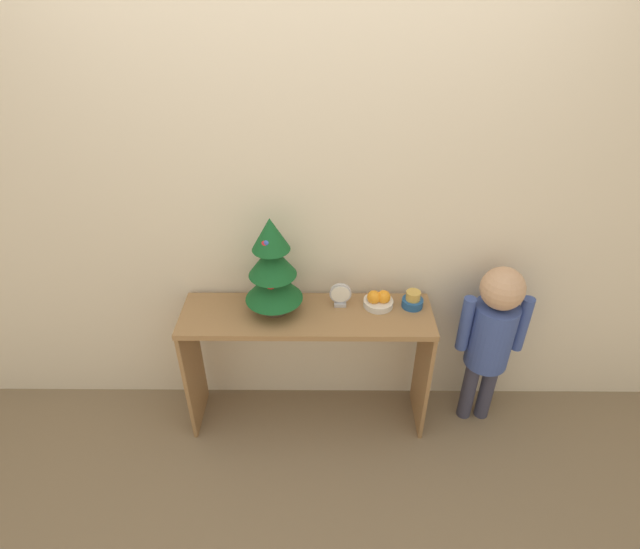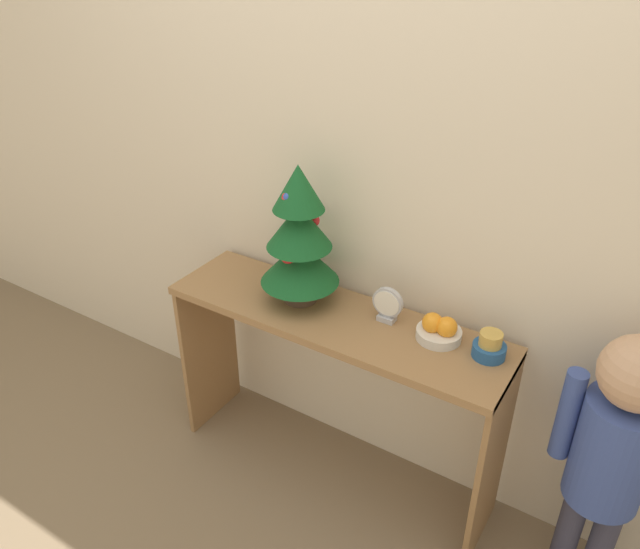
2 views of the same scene
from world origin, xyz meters
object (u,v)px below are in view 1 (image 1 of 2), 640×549
at_px(mini_tree, 272,268).
at_px(child_figure, 492,330).
at_px(desk_clock, 340,295).
at_px(singing_bowl, 413,300).
at_px(fruit_bowl, 378,300).

height_order(mini_tree, child_figure, mini_tree).
distance_m(mini_tree, desk_clock, 0.38).
height_order(mini_tree, singing_bowl, mini_tree).
bearing_deg(desk_clock, mini_tree, -171.93).
bearing_deg(mini_tree, fruit_bowl, 4.88).
relative_size(desk_clock, child_figure, 0.13).
bearing_deg(singing_bowl, child_figure, -6.52).
xyz_separation_m(singing_bowl, desk_clock, (-0.37, 0.01, 0.03)).
relative_size(fruit_bowl, desk_clock, 1.16).
distance_m(fruit_bowl, child_figure, 0.61).
bearing_deg(desk_clock, child_figure, -3.88).
height_order(fruit_bowl, desk_clock, desk_clock).
bearing_deg(singing_bowl, fruit_bowl, 178.91).
bearing_deg(desk_clock, fruit_bowl, -0.62).
bearing_deg(singing_bowl, desk_clock, 179.16).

